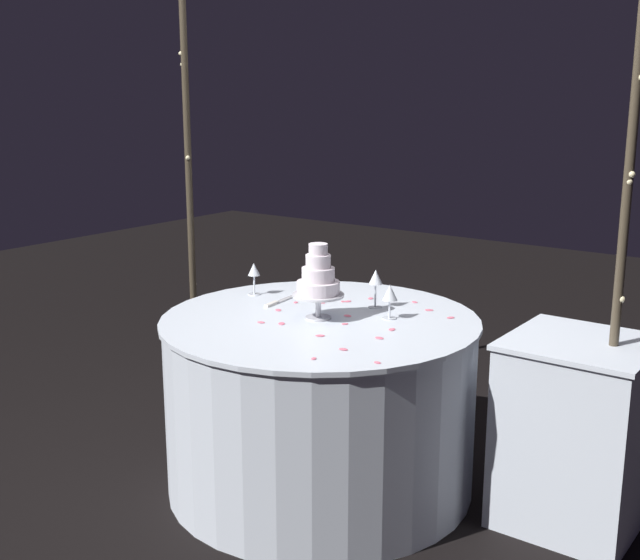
% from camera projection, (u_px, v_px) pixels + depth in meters
% --- Properties ---
extents(ground_plane, '(12.00, 12.00, 0.00)m').
position_uv_depth(ground_plane, '(320.00, 483.00, 3.57)').
color(ground_plane, black).
extents(decorative_arch, '(2.30, 0.06, 2.25)m').
position_uv_depth(decorative_arch, '(368.00, 141.00, 3.51)').
color(decorative_arch, '#473D2D').
rests_on(decorative_arch, ground).
extents(main_table, '(1.36, 1.36, 0.77)m').
position_uv_depth(main_table, '(320.00, 402.00, 3.49)').
color(main_table, silver).
rests_on(main_table, ground).
extents(side_table, '(0.55, 0.55, 0.77)m').
position_uv_depth(side_table, '(575.00, 432.00, 3.18)').
color(side_table, silver).
rests_on(side_table, ground).
extents(tiered_cake, '(0.22, 0.22, 0.32)m').
position_uv_depth(tiered_cake, '(318.00, 280.00, 3.35)').
color(tiered_cake, silver).
rests_on(tiered_cake, main_table).
extents(wine_glass_0, '(0.07, 0.07, 0.15)m').
position_uv_depth(wine_glass_0, '(390.00, 294.00, 3.36)').
color(wine_glass_0, silver).
rests_on(wine_glass_0, main_table).
extents(wine_glass_1, '(0.06, 0.06, 0.17)m').
position_uv_depth(wine_glass_1, '(376.00, 279.00, 3.53)').
color(wine_glass_1, silver).
rests_on(wine_glass_1, main_table).
extents(wine_glass_2, '(0.06, 0.06, 0.15)m').
position_uv_depth(wine_glass_2, '(254.00, 271.00, 3.76)').
color(wine_glass_2, silver).
rests_on(wine_glass_2, main_table).
extents(cake_knife, '(0.05, 0.30, 0.01)m').
position_uv_depth(cake_knife, '(282.00, 300.00, 3.66)').
color(cake_knife, silver).
rests_on(cake_knife, main_table).
extents(rose_petal_0, '(0.05, 0.04, 0.00)m').
position_uv_depth(rose_petal_0, '(348.00, 316.00, 3.42)').
color(rose_petal_0, '#EA6B84').
rests_on(rose_petal_0, main_table).
extents(rose_petal_1, '(0.03, 0.02, 0.00)m').
position_uv_depth(rose_petal_1, '(377.00, 363.00, 2.83)').
color(rose_petal_1, '#EA6B84').
rests_on(rose_petal_1, main_table).
extents(rose_petal_2, '(0.04, 0.03, 0.00)m').
position_uv_depth(rose_petal_2, '(343.00, 349.00, 2.98)').
color(rose_petal_2, '#EA6B84').
rests_on(rose_petal_2, main_table).
extents(rose_petal_3, '(0.03, 0.04, 0.00)m').
position_uv_depth(rose_petal_3, '(392.00, 329.00, 3.23)').
color(rose_petal_3, '#EA6B84').
rests_on(rose_petal_3, main_table).
extents(rose_petal_4, '(0.03, 0.03, 0.00)m').
position_uv_depth(rose_petal_4, '(296.00, 302.00, 3.64)').
color(rose_petal_4, '#EA6B84').
rests_on(rose_petal_4, main_table).
extents(rose_petal_5, '(0.04, 0.03, 0.00)m').
position_uv_depth(rose_petal_5, '(415.00, 302.00, 3.64)').
color(rose_petal_5, '#EA6B84').
rests_on(rose_petal_5, main_table).
extents(rose_petal_6, '(0.04, 0.03, 0.00)m').
position_uv_depth(rose_petal_6, '(379.00, 338.00, 3.11)').
color(rose_petal_6, '#EA6B84').
rests_on(rose_petal_6, main_table).
extents(rose_petal_7, '(0.03, 0.04, 0.00)m').
position_uv_depth(rose_petal_7, '(345.00, 324.00, 3.30)').
color(rose_petal_7, '#EA6B84').
rests_on(rose_petal_7, main_table).
extents(rose_petal_8, '(0.03, 0.03, 0.00)m').
position_uv_depth(rose_petal_8, '(307.00, 285.00, 3.97)').
color(rose_petal_8, '#EA6B84').
rests_on(rose_petal_8, main_table).
extents(rose_petal_9, '(0.03, 0.04, 0.00)m').
position_uv_depth(rose_petal_9, '(371.00, 299.00, 3.71)').
color(rose_petal_9, '#EA6B84').
rests_on(rose_petal_9, main_table).
extents(rose_petal_10, '(0.04, 0.04, 0.00)m').
position_uv_depth(rose_petal_10, '(451.00, 318.00, 3.39)').
color(rose_petal_10, '#EA6B84').
rests_on(rose_petal_10, main_table).
extents(rose_petal_11, '(0.05, 0.04, 0.00)m').
position_uv_depth(rose_petal_11, '(429.00, 310.00, 3.51)').
color(rose_petal_11, '#EA6B84').
rests_on(rose_petal_11, main_table).
extents(rose_petal_12, '(0.05, 0.05, 0.00)m').
position_uv_depth(rose_petal_12, '(282.00, 324.00, 3.31)').
color(rose_petal_12, '#EA6B84').
rests_on(rose_petal_12, main_table).
extents(rose_petal_13, '(0.04, 0.04, 0.00)m').
position_uv_depth(rose_petal_13, '(278.00, 310.00, 3.51)').
color(rose_petal_13, '#EA6B84').
rests_on(rose_petal_13, main_table).
extents(rose_petal_14, '(0.04, 0.04, 0.00)m').
position_uv_depth(rose_petal_14, '(348.00, 301.00, 3.66)').
color(rose_petal_14, '#EA6B84').
rests_on(rose_petal_14, main_table).
extents(rose_petal_15, '(0.04, 0.03, 0.00)m').
position_uv_depth(rose_petal_15, '(261.00, 322.00, 3.32)').
color(rose_petal_15, '#EA6B84').
rests_on(rose_petal_15, main_table).
extents(rose_petal_16, '(0.03, 0.02, 0.00)m').
position_uv_depth(rose_petal_16, '(322.00, 303.00, 3.63)').
color(rose_petal_16, '#EA6B84').
rests_on(rose_petal_16, main_table).
extents(rose_petal_17, '(0.05, 0.04, 0.00)m').
position_uv_depth(rose_petal_17, '(320.00, 336.00, 3.14)').
color(rose_petal_17, '#EA6B84').
rests_on(rose_petal_17, main_table).
extents(rose_petal_18, '(0.03, 0.03, 0.00)m').
position_uv_depth(rose_petal_18, '(314.00, 359.00, 2.87)').
color(rose_petal_18, '#EA6B84').
rests_on(rose_petal_18, main_table).
extents(rose_petal_19, '(0.03, 0.03, 0.00)m').
position_uv_depth(rose_petal_19, '(343.00, 301.00, 3.66)').
color(rose_petal_19, '#EA6B84').
rests_on(rose_petal_19, main_table).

